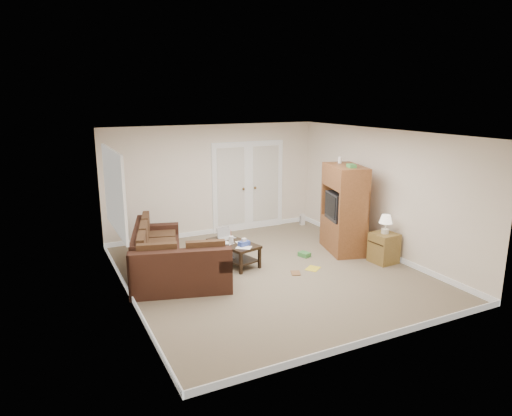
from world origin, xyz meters
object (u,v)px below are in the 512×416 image
side_cabinet (384,245)px  coffee_table (233,252)px  tv_armoire (344,208)px  sectional_sofa (167,260)px

side_cabinet → coffee_table: bearing=151.7°
coffee_table → side_cabinet: (2.62, -1.20, 0.10)m
tv_armoire → side_cabinet: tv_armoire is taller
sectional_sofa → coffee_table: sectional_sofa is taller
coffee_table → sectional_sofa: bearing=167.7°
side_cabinet → sectional_sofa: bearing=160.1°
sectional_sofa → side_cabinet: 4.08m
tv_armoire → side_cabinet: bearing=-56.5°
coffee_table → side_cabinet: side_cabinet is taller
sectional_sofa → coffee_table: bearing=18.6°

